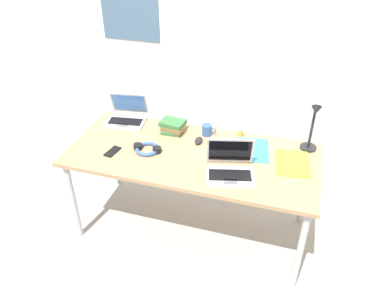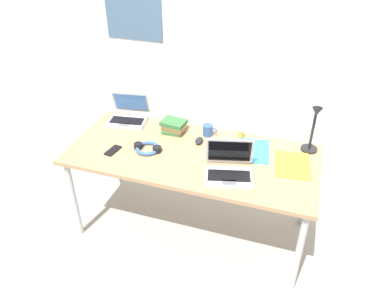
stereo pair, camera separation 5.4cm
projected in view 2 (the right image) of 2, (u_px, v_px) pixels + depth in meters
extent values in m
plane|color=gray|center=(192.00, 227.00, 3.14)|extent=(12.00, 12.00, 0.00)
cube|color=silver|center=(231.00, 33.00, 3.31)|extent=(6.00, 0.12, 2.60)
cube|color=#9E7A56|center=(192.00, 155.00, 2.74)|extent=(1.80, 0.80, 0.03)
cylinder|color=#B2B5BA|center=(74.00, 199.00, 2.89)|extent=(0.04, 0.04, 0.71)
cylinder|color=#B2B5BA|center=(299.00, 253.00, 2.45)|extent=(0.04, 0.04, 0.71)
cylinder|color=#B2B5BA|center=(116.00, 152.00, 3.43)|extent=(0.04, 0.04, 0.71)
cylinder|color=#B2B5BA|center=(306.00, 189.00, 3.00)|extent=(0.04, 0.04, 0.71)
cylinder|color=black|center=(309.00, 149.00, 2.77)|extent=(0.12, 0.12, 0.02)
cylinder|color=black|center=(313.00, 128.00, 2.67)|extent=(0.02, 0.02, 0.34)
cylinder|color=black|center=(317.00, 109.00, 2.55)|extent=(0.01, 0.08, 0.01)
cone|color=black|center=(317.00, 112.00, 2.51)|extent=(0.07, 0.09, 0.09)
cube|color=#B7BABC|center=(229.00, 177.00, 2.48)|extent=(0.36, 0.29, 0.02)
cube|color=black|center=(229.00, 176.00, 2.48)|extent=(0.30, 0.18, 0.00)
cube|color=#595B60|center=(229.00, 182.00, 2.42)|extent=(0.10, 0.07, 0.00)
cube|color=#B7BABC|center=(229.00, 151.00, 2.53)|extent=(0.32, 0.13, 0.21)
cube|color=black|center=(229.00, 151.00, 2.53)|extent=(0.29, 0.11, 0.18)
cube|color=#B7BABC|center=(127.00, 122.00, 3.10)|extent=(0.33, 0.25, 0.02)
cube|color=black|center=(127.00, 121.00, 3.09)|extent=(0.28, 0.15, 0.00)
cube|color=#595B60|center=(124.00, 125.00, 3.04)|extent=(0.09, 0.06, 0.00)
cube|color=#B7BABC|center=(131.00, 102.00, 3.16)|extent=(0.31, 0.12, 0.20)
cube|color=#3F72BF|center=(131.00, 102.00, 3.15)|extent=(0.28, 0.10, 0.17)
ellipsoid|color=black|center=(199.00, 141.00, 2.85)|extent=(0.06, 0.10, 0.03)
cube|color=black|center=(113.00, 150.00, 2.76)|extent=(0.09, 0.14, 0.01)
torus|color=#335999|center=(148.00, 148.00, 2.76)|extent=(0.18, 0.18, 0.03)
cylinder|color=black|center=(138.00, 146.00, 2.78)|extent=(0.06, 0.06, 0.04)
cylinder|color=black|center=(157.00, 149.00, 2.74)|extent=(0.06, 0.06, 0.04)
cylinder|color=gold|center=(241.00, 134.00, 2.89)|extent=(0.04, 0.04, 0.06)
cylinder|color=white|center=(241.00, 130.00, 2.87)|extent=(0.04, 0.04, 0.01)
cube|color=#336638|center=(174.00, 130.00, 2.99)|extent=(0.16, 0.16, 0.03)
cube|color=brown|center=(174.00, 128.00, 2.96)|extent=(0.19, 0.14, 0.03)
cube|color=#336638|center=(174.00, 123.00, 2.96)|extent=(0.20, 0.16, 0.03)
cube|color=#338CC6|center=(253.00, 151.00, 2.76)|extent=(0.27, 0.34, 0.01)
cube|color=gold|center=(292.00, 165.00, 2.61)|extent=(0.27, 0.34, 0.01)
cylinder|color=#2D518C|center=(208.00, 130.00, 2.92)|extent=(0.08, 0.08, 0.09)
torus|color=#2D518C|center=(214.00, 131.00, 2.91)|extent=(0.05, 0.01, 0.05)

